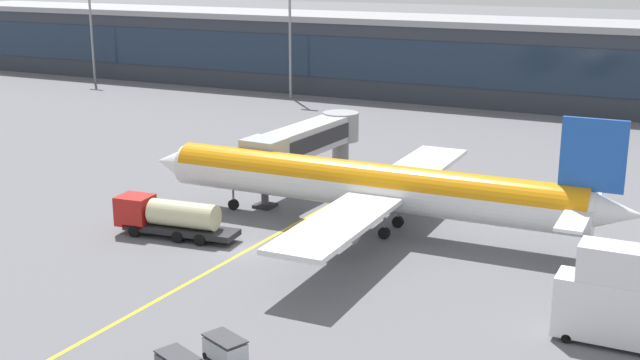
# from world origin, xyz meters

# --- Properties ---
(ground_plane) EXTENTS (700.00, 700.00, 0.00)m
(ground_plane) POSITION_xyz_m (0.00, 0.00, 0.00)
(ground_plane) COLOR slate
(apron_lead_in_line) EXTENTS (2.84, 79.97, 0.01)m
(apron_lead_in_line) POSITION_xyz_m (0.64, 2.00, 0.00)
(apron_lead_in_line) COLOR yellow
(apron_lead_in_line) RESTS_ON ground_plane
(terminal_building) EXTENTS (216.32, 17.39, 13.26)m
(terminal_building) POSITION_xyz_m (-7.72, 79.26, 6.65)
(terminal_building) COLOR #2D333D
(terminal_building) RESTS_ON ground_plane
(main_airliner) EXTENTS (44.38, 35.26, 11.29)m
(main_airliner) POSITION_xyz_m (7.42, 9.32, 4.00)
(main_airliner) COLOR white
(main_airliner) RESTS_ON ground_plane
(jet_bridge) EXTENTS (4.72, 18.61, 6.70)m
(jet_bridge) POSITION_xyz_m (-3.63, 19.11, 4.98)
(jet_bridge) COLOR #B2B7BC
(jet_bridge) RESTS_ON ground_plane
(fuel_tanker) EXTENTS (11.01, 3.65, 3.25)m
(fuel_tanker) POSITION_xyz_m (-7.14, 0.14, 1.75)
(fuel_tanker) COLOR #232326
(fuel_tanker) RESTS_ON ground_plane
(catering_lift) EXTENTS (6.81, 2.53, 6.30)m
(catering_lift) POSITION_xyz_m (29.19, -4.15, 3.07)
(catering_lift) COLOR white
(catering_lift) RESTS_ON ground_plane
(baggage_cart_2) EXTENTS (3.03, 2.42, 1.48)m
(baggage_cart_2) POSITION_xyz_m (9.23, -16.54, 0.78)
(baggage_cart_2) COLOR #B2B7BC
(baggage_cart_2) RESTS_ON ground_plane
(apron_light_mast_1) EXTENTS (2.80, 0.50, 21.36)m
(apron_light_mast_1) POSITION_xyz_m (-31.81, 67.30, 12.62)
(apron_light_mast_1) COLOR gray
(apron_light_mast_1) RESTS_ON ground_plane
(apron_light_mast_2) EXTENTS (2.80, 0.50, 19.06)m
(apron_light_mast_2) POSITION_xyz_m (-74.23, 67.30, 11.42)
(apron_light_mast_2) COLOR gray
(apron_light_mast_2) RESTS_ON ground_plane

